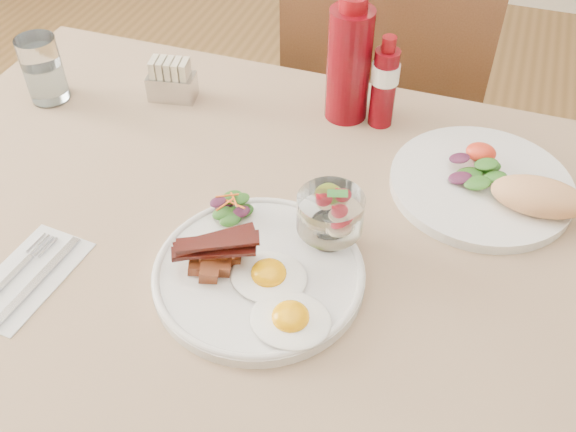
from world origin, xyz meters
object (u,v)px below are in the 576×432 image
Objects in this scene: ketchup_bottle at (349,63)px; table at (293,286)px; main_plate at (259,274)px; fruit_cup at (330,213)px; hot_sauce_bottle at (384,83)px; water_glass at (44,73)px; chair_far at (383,117)px; second_plate at (495,186)px; sugar_caddy at (172,82)px.

table is at bearing -87.38° from ketchup_bottle.
fruit_cup is (0.07, 0.08, 0.06)m from main_plate.
main_plate is 0.41m from hot_sauce_bottle.
water_glass is at bearing -168.26° from hot_sauce_bottle.
chair_far reaches higher than table.
chair_far is 7.93× the size of water_glass.
second_plate is (0.25, -0.47, 0.25)m from chair_far.
chair_far reaches higher than fruit_cup.
ketchup_bottle reaches higher than fruit_cup.
sugar_caddy is (-0.37, -0.05, -0.05)m from hot_sauce_bottle.
table is 14.67× the size of fruit_cup.
ketchup_bottle is 1.85× the size of water_glass.
sugar_caddy is (-0.32, 0.28, 0.12)m from table.
fruit_cup is 0.45m from sugar_caddy.
water_glass is (-0.78, 0.01, 0.03)m from second_plate.
ketchup_bottle is 1.34× the size of hot_sauce_bottle.
ketchup_bottle is (-0.01, 0.33, 0.19)m from table.
chair_far is 0.47m from ketchup_bottle.
table is 0.34m from second_plate.
table is at bearing -21.02° from water_glass.
fruit_cup is at bearing 15.03° from table.
main_plate is 1.73× the size of hot_sauce_bottle.
fruit_cup is at bearing 49.53° from main_plate.
sugar_caddy reaches higher than main_plate.
fruit_cup reaches higher than main_plate.
hot_sauce_bottle is 0.59m from water_glass.
ketchup_bottle is at bearing 176.41° from hot_sauce_bottle.
chair_far is 0.46m from hot_sauce_bottle.
sugar_caddy is at bearing -129.67° from chair_far.
sugar_caddy is at bearing -172.81° from hot_sauce_bottle.
chair_far is at bearing 90.00° from table.
fruit_cup is at bearing -137.77° from second_plate.
second_plate is 3.17× the size of sugar_caddy.
chair_far is 5.76× the size of hot_sauce_bottle.
chair_far is 10.26× the size of fruit_cup.
fruit_cup is 0.42× the size of ketchup_bottle.
hot_sauce_bottle is at bearing -82.09° from chair_far.
ketchup_bottle is at bearing 101.14° from fruit_cup.
main_plate reaches higher than table.
chair_far is 10.41× the size of sugar_caddy.
chair_far is at bearing 40.19° from sugar_caddy.
main_plate is at bearing -108.85° from table.
fruit_cup is at bearing -45.80° from sugar_caddy.
table is 0.44m from sugar_caddy.
ketchup_bottle is at bearing 88.68° from main_plate.
chair_far is (0.00, 0.66, -0.14)m from table.
ketchup_bottle is (-0.01, -0.34, 0.33)m from chair_far.
hot_sauce_bottle is (0.06, -0.00, -0.02)m from ketchup_bottle.
sugar_caddy is 0.22m from water_glass.
chair_far is 0.72m from fruit_cup.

